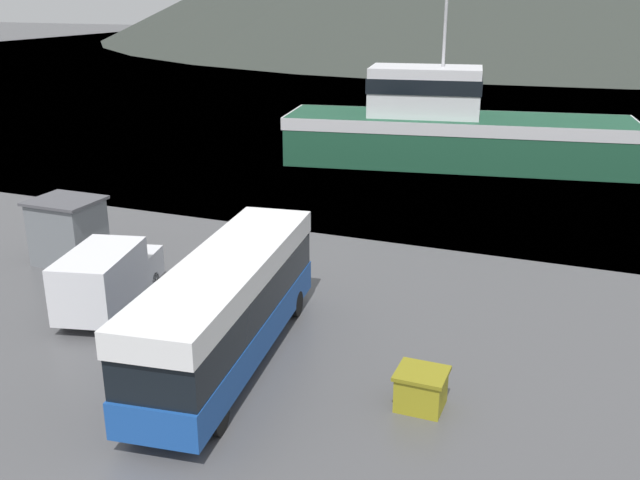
{
  "coord_description": "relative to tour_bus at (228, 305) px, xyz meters",
  "views": [
    {
      "loc": [
        9.04,
        -8.55,
        10.74
      ],
      "look_at": [
        -0.26,
        14.63,
        2.0
      ],
      "focal_mm": 40.0,
      "sensor_mm": 36.0,
      "label": 1
    }
  ],
  "objects": [
    {
      "name": "water_surface",
      "position": [
        0.75,
        132.33,
        -1.88
      ],
      "size": [
        240.0,
        240.0,
        0.0
      ],
      "primitive_type": "plane",
      "color": "slate",
      "rests_on": "ground"
    },
    {
      "name": "tour_bus",
      "position": [
        0.0,
        0.0,
        0.0
      ],
      "size": [
        3.79,
        10.61,
        3.36
      ],
      "rotation": [
        0.0,
        0.0,
        0.14
      ],
      "color": "#194799",
      "rests_on": "ground"
    },
    {
      "name": "delivery_van",
      "position": [
        -5.82,
        1.73,
        -0.64
      ],
      "size": [
        3.26,
        5.62,
        2.34
      ],
      "rotation": [
        0.0,
        0.0,
        0.24
      ],
      "color": "silver",
      "rests_on": "ground"
    },
    {
      "name": "fishing_boat",
      "position": [
        0.58,
        28.7,
        0.48
      ],
      "size": [
        22.71,
        9.49,
        10.43
      ],
      "rotation": [
        0.0,
        0.0,
        4.89
      ],
      "color": "#1E5138",
      "rests_on": "water_surface"
    },
    {
      "name": "storage_bin",
      "position": [
        6.05,
        -0.33,
        -1.33
      ],
      "size": [
        1.36,
        1.25,
        1.08
      ],
      "color": "olive",
      "rests_on": "ground"
    },
    {
      "name": "dock_kiosk",
      "position": [
        -10.3,
        5.03,
        -0.51
      ],
      "size": [
        2.72,
        2.33,
        2.72
      ],
      "color": "slate",
      "rests_on": "ground"
    },
    {
      "name": "small_boat",
      "position": [
        6.58,
        39.37,
        -1.38
      ],
      "size": [
        7.41,
        3.55,
        1.01
      ],
      "rotation": [
        0.0,
        0.0,
        1.83
      ],
      "color": "black",
      "rests_on": "water_surface"
    }
  ]
}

